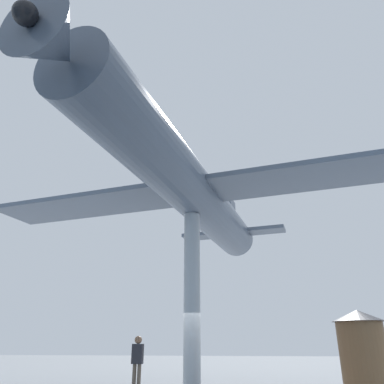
{
  "coord_description": "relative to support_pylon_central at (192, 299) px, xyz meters",
  "views": [
    {
      "loc": [
        -1.61,
        12.86,
        1.6
      ],
      "look_at": [
        0.0,
        0.0,
        6.82
      ],
      "focal_mm": 35.0,
      "sensor_mm": 36.0,
      "label": 1
    }
  ],
  "objects": [
    {
      "name": "info_kiosk",
      "position": [
        -4.15,
        3.84,
        -1.8
      ],
      "size": [
        1.12,
        1.12,
        2.27
      ],
      "color": "brown",
      "rests_on": "ground_plane"
    },
    {
      "name": "visitor_person",
      "position": [
        2.22,
        -1.7,
        -1.9
      ],
      "size": [
        0.41,
        0.27,
        1.82
      ],
      "rotation": [
        0.0,
        0.0,
        6.22
      ],
      "color": "#4C4238",
      "rests_on": "ground_plane"
    },
    {
      "name": "suspended_airplane",
      "position": [
        0.04,
        0.2,
        3.87
      ],
      "size": [
        16.99,
        16.11,
        2.9
      ],
      "rotation": [
        0.0,
        0.0,
        -0.21
      ],
      "color": "#4C5666",
      "rests_on": "support_pylon_central"
    },
    {
      "name": "support_pylon_central",
      "position": [
        0.0,
        0.0,
        0.0
      ],
      "size": [
        0.56,
        0.56,
        5.92
      ],
      "color": "#999EA3",
      "rests_on": "ground_plane"
    }
  ]
}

